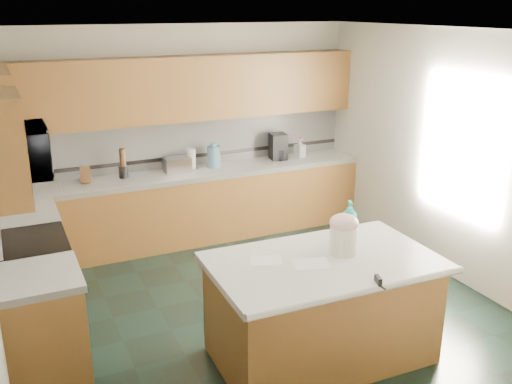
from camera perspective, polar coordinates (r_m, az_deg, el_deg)
floor at (r=5.85m, az=0.11°, el=-11.67°), size 4.60×4.60×0.00m
ceiling at (r=5.07m, az=0.13°, el=15.81°), size 4.60×4.60×0.00m
wall_back at (r=7.41m, az=-7.51°, el=5.87°), size 4.60×0.04×2.70m
wall_front at (r=3.49m, az=16.60°, el=-9.20°), size 4.60×0.04×2.70m
wall_right at (r=6.59m, az=18.77°, el=3.51°), size 0.04×4.60×2.70m
back_base_cab at (r=7.37m, az=-6.46°, el=-1.61°), size 4.60×0.60×0.86m
back_countertop at (r=7.22m, az=-6.59°, el=1.82°), size 4.60×0.64×0.06m
back_upper_cab at (r=7.13m, az=-7.25°, el=10.22°), size 4.60×0.33×0.78m
back_backsplash at (r=7.40m, az=-7.40°, el=4.95°), size 4.60×0.02×0.63m
back_accent_band at (r=7.44m, az=-7.33°, el=3.48°), size 4.60×0.01×0.05m
left_base_cab_rear at (r=6.39m, az=-21.67°, el=-6.03°), size 0.60×0.82×0.86m
left_counter_rear at (r=6.23m, az=-22.15°, el=-2.15°), size 0.64×0.82×0.06m
left_base_cab_front at (r=5.02m, az=-20.38°, el=-12.72°), size 0.60×0.72×0.86m
left_counter_front at (r=4.80m, az=-20.98°, el=-7.99°), size 0.64×0.72×0.06m
left_upper_cab_front at (r=4.46m, az=-24.21°, el=4.01°), size 0.33×0.72×0.78m
range_body at (r=5.67m, az=-21.10°, el=-8.99°), size 0.60×0.76×0.88m
range_oven_door at (r=5.70m, az=-18.13°, el=-8.94°), size 0.02×0.68×0.55m
range_cooktop at (r=5.48m, az=-21.64°, el=-4.69°), size 0.62×0.78×0.04m
range_handle at (r=5.54m, az=-18.20°, el=-5.39°), size 0.02×0.66×0.02m
microwave at (r=5.23m, az=-22.69°, el=3.75°), size 0.50×0.73×0.41m
island_base at (r=4.98m, az=6.56°, el=-11.80°), size 1.80×1.06×0.86m
island_top at (r=4.77m, az=6.75°, el=-7.01°), size 1.90×1.16×0.06m
island_bullnose at (r=4.36m, az=10.61°, el=-9.78°), size 1.87×0.11×0.06m
treat_jar at (r=4.85m, az=8.71°, el=-4.77°), size 0.29×0.29×0.24m
treat_jar_lid at (r=4.79m, az=8.79°, el=-3.07°), size 0.24×0.24×0.15m
treat_jar_knob at (r=4.77m, az=8.82°, el=-2.50°), size 0.08×0.03×0.03m
treat_jar_knob_end_l at (r=4.75m, az=8.41°, el=-2.57°), size 0.04×0.04×0.04m
treat_jar_knob_end_r at (r=4.79m, az=9.23°, el=-2.42°), size 0.04×0.04×0.04m
soap_bottle_island at (r=5.07m, az=9.31°, el=-2.91°), size 0.19×0.19×0.37m
paper_sheet_a at (r=4.66m, az=5.59°, el=-7.15°), size 0.34×0.29×0.00m
paper_sheet_b at (r=4.70m, az=1.01°, el=-6.86°), size 0.32×0.28×0.00m
clamp_body at (r=4.44m, az=12.11°, el=-8.77°), size 0.05×0.10×0.09m
clamp_handle at (r=4.41m, az=12.54°, el=-9.30°), size 0.02×0.07×0.02m
knife_block at (r=6.96m, az=-16.70°, el=1.66°), size 0.14×0.17×0.22m
utensil_crock at (r=7.07m, az=-13.10°, el=1.97°), size 0.12×0.12×0.15m
utensil_bundle at (r=7.03m, az=-13.21°, el=3.38°), size 0.07×0.07×0.21m
toaster_oven at (r=7.19m, az=-7.89°, el=2.72°), size 0.32×0.22×0.19m
toaster_oven_door at (r=7.10m, az=-7.64°, el=2.52°), size 0.28×0.01×0.15m
paper_towel at (r=7.29m, az=-6.51°, el=3.30°), size 0.12×0.12×0.27m
paper_towel_base at (r=7.32m, az=-6.47°, el=2.35°), size 0.18×0.18×0.01m
water_jug at (r=7.34m, az=-4.22°, el=3.54°), size 0.17×0.17×0.28m
water_jug_neck at (r=7.30m, az=-4.25°, el=4.75°), size 0.08×0.08×0.04m
coffee_maker at (r=7.72m, az=2.22°, el=4.58°), size 0.24×0.26×0.35m
coffee_carafe at (r=7.70m, az=2.38°, el=3.75°), size 0.15×0.15×0.15m
soap_bottle_back at (r=7.85m, az=4.42°, el=4.42°), size 0.15×0.15×0.26m
soap_back_cap at (r=7.82m, az=4.45°, el=5.45°), size 0.02×0.02×0.03m
window_light_proxy at (r=6.40m, az=19.92°, el=4.35°), size 0.02×1.40×1.10m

